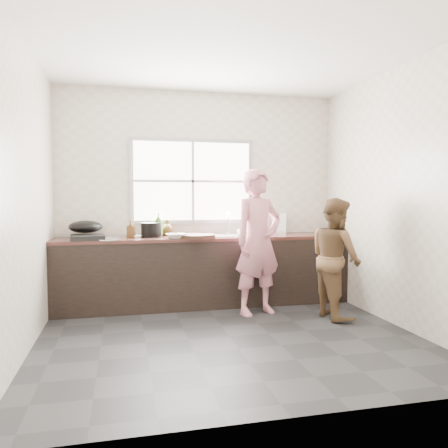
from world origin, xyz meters
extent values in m
cube|color=#252527|center=(0.00, 0.00, -0.01)|extent=(3.60, 3.20, 0.01)
cube|color=silver|center=(0.00, 0.00, 2.71)|extent=(3.60, 3.20, 0.01)
cube|color=beige|center=(0.00, 1.60, 1.35)|extent=(3.60, 0.01, 2.70)
cube|color=beige|center=(-1.80, 0.00, 1.35)|extent=(0.01, 3.20, 2.70)
cube|color=beige|center=(1.80, 0.00, 1.35)|extent=(0.01, 3.20, 2.70)
cube|color=beige|center=(0.00, -1.60, 1.35)|extent=(3.60, 0.01, 2.70)
cube|color=black|center=(0.00, 1.29, 0.41)|extent=(3.60, 0.62, 0.82)
cube|color=#3A1D18|center=(0.00, 1.29, 0.84)|extent=(3.60, 0.64, 0.04)
cube|color=silver|center=(0.35, 1.29, 0.86)|extent=(0.55, 0.45, 0.02)
cylinder|color=silver|center=(0.35, 1.49, 1.01)|extent=(0.02, 0.02, 0.30)
cube|color=#9EA0A5|center=(-0.10, 1.59, 1.55)|extent=(1.60, 0.05, 1.10)
cube|color=white|center=(-0.10, 1.57, 1.55)|extent=(1.50, 0.01, 1.00)
imported|color=pink|center=(0.52, 0.74, 0.78)|extent=(0.66, 0.53, 1.56)
imported|color=brown|center=(1.33, 0.41, 0.67)|extent=(0.54, 0.68, 1.34)
cylinder|color=black|center=(-0.13, 1.08, 0.88)|extent=(0.48, 0.48, 0.04)
cube|color=#B8BCC0|center=(-0.30, 1.19, 0.90)|extent=(0.19, 0.10, 0.01)
imported|color=white|center=(-0.38, 1.08, 0.89)|extent=(0.29, 0.29, 0.06)
imported|color=white|center=(0.52, 1.16, 0.89)|extent=(0.25, 0.25, 0.07)
imported|color=white|center=(0.66, 1.08, 0.89)|extent=(0.21, 0.21, 0.06)
cylinder|color=black|center=(-0.65, 1.33, 0.95)|extent=(0.29, 0.29, 0.18)
cylinder|color=white|center=(-0.84, 1.38, 0.87)|extent=(0.24, 0.24, 0.02)
imported|color=#437E29|center=(-0.56, 1.43, 1.01)|extent=(0.14, 0.14, 0.30)
imported|color=#472C11|center=(-0.89, 1.30, 0.95)|extent=(0.10, 0.10, 0.19)
imported|color=#443011|center=(-0.44, 1.52, 0.95)|extent=(0.17, 0.17, 0.19)
cylinder|color=silver|center=(-0.87, 1.52, 0.91)|extent=(0.07, 0.07, 0.09)
cube|color=black|center=(-1.38, 1.16, 0.89)|extent=(0.40, 0.40, 0.06)
ellipsoid|color=black|center=(-1.42, 1.38, 0.99)|extent=(0.43, 0.43, 0.15)
cube|color=silver|center=(0.97, 1.52, 1.00)|extent=(0.43, 0.36, 0.27)
cylinder|color=#B8BBBF|center=(-1.15, 1.08, 0.87)|extent=(0.32, 0.32, 0.01)
cylinder|color=#AEB0B5|center=(-1.14, 1.32, 0.87)|extent=(0.28, 0.28, 0.01)
camera|label=1|loc=(-0.99, -4.03, 1.35)|focal=35.00mm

